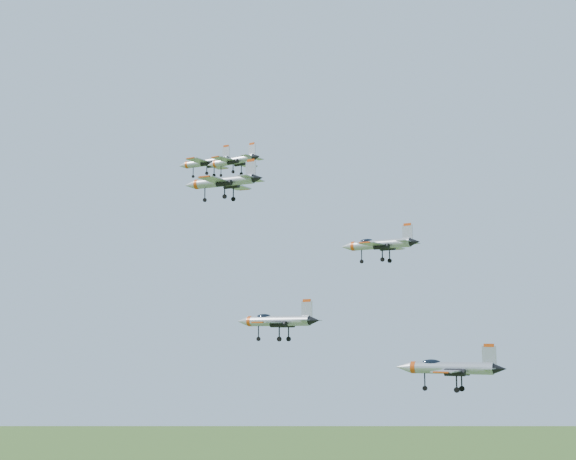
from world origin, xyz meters
The scene contains 6 objects.
jet_lead centered at (-21.10, 8.78, 141.98)m, with size 11.92×9.88×3.18m.
jet_left_high centered at (-9.28, 1.71, 139.47)m, with size 10.90×8.97×2.92m.
jet_right_high centered at (2.10, -14.31, 132.36)m, with size 12.05×10.06×3.22m.
jet_left_low centered at (13.47, 7.04, 125.35)m, with size 12.63×10.39×3.38m.
jet_right_low centered at (11.20, -14.63, 114.16)m, with size 11.83×9.78×3.16m.
jet_trail centered at (29.97, -6.84, 108.73)m, with size 12.94×10.83×3.46m.
Camera 1 is at (68.75, -93.37, 112.40)m, focal length 50.00 mm.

